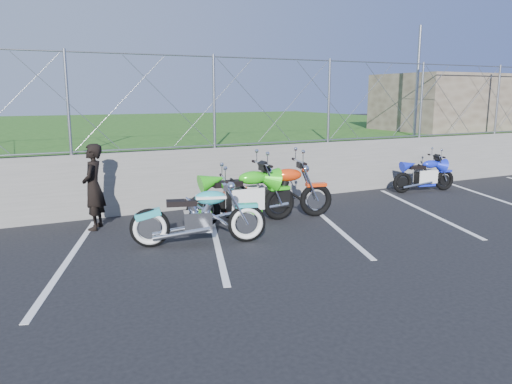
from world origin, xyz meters
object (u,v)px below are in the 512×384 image
cruiser_turquoise (201,218)px  person_standing (93,187)px  naked_orange (278,194)px  sportbike_green (244,198)px  sportbike_blue (425,176)px

cruiser_turquoise → person_standing: size_ratio=1.39×
naked_orange → cruiser_turquoise: bearing=-140.7°
sportbike_green → sportbike_blue: (5.53, 0.89, -0.10)m
sportbike_green → sportbike_blue: bearing=11.0°
sportbike_green → cruiser_turquoise: bearing=-141.5°
sportbike_green → person_standing: size_ratio=1.42×
cruiser_turquoise → naked_orange: naked_orange is taller
naked_orange → person_standing: size_ratio=1.45×
sportbike_green → sportbike_blue: size_ratio=1.27×
sportbike_blue → person_standing: 8.16m
naked_orange → person_standing: 3.53m
naked_orange → sportbike_green: (-0.80, -0.08, 0.00)m
naked_orange → person_standing: person_standing is taller
sportbike_green → sportbike_blue: sportbike_green is taller
cruiser_turquoise → person_standing: person_standing is taller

